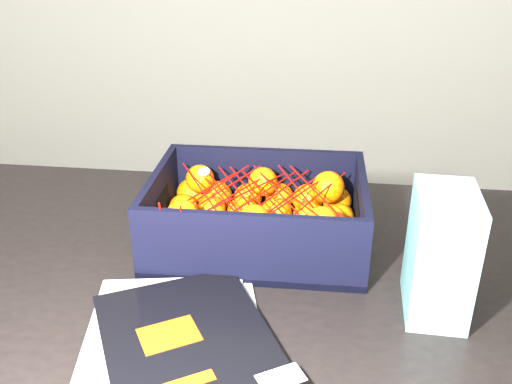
# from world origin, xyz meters

# --- Properties ---
(table) EXTENTS (1.21, 0.82, 0.75)m
(table) POSITION_xyz_m (0.06, -0.20, 0.65)
(table) COLOR black
(table) RESTS_ON ground
(magazine_stack) EXTENTS (0.32, 0.34, 0.02)m
(magazine_stack) POSITION_xyz_m (0.04, -0.35, 0.76)
(magazine_stack) COLOR silver
(magazine_stack) RESTS_ON table
(produce_crate) EXTENTS (0.36, 0.27, 0.12)m
(produce_crate) POSITION_xyz_m (0.12, -0.06, 0.79)
(produce_crate) COLOR brown
(produce_crate) RESTS_ON table
(clementine_heap) EXTENTS (0.34, 0.25, 0.10)m
(clementine_heap) POSITION_xyz_m (0.12, -0.06, 0.80)
(clementine_heap) COLOR #FF6C05
(clementine_heap) RESTS_ON produce_crate
(mesh_net) EXTENTS (0.29, 0.24, 0.09)m
(mesh_net) POSITION_xyz_m (0.11, -0.07, 0.85)
(mesh_net) COLOR #BA0C07
(mesh_net) RESTS_ON clementine_heap
(retail_carton) EXTENTS (0.09, 0.13, 0.18)m
(retail_carton) POSITION_xyz_m (0.38, -0.22, 0.84)
(retail_carton) COLOR white
(retail_carton) RESTS_ON table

